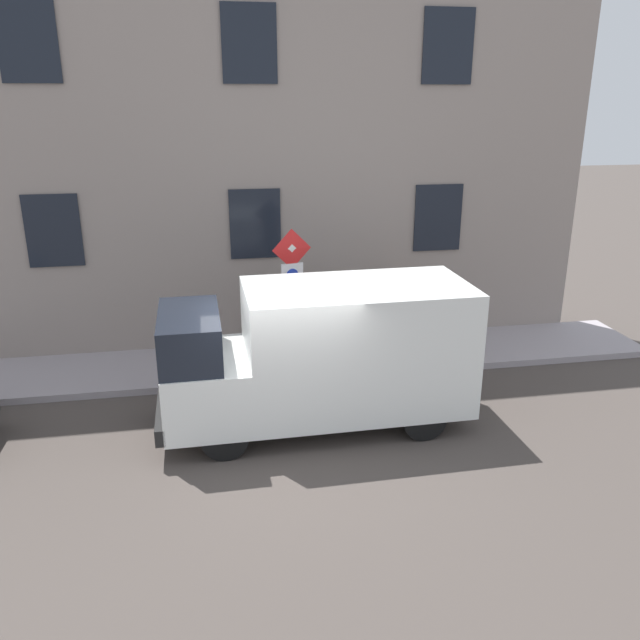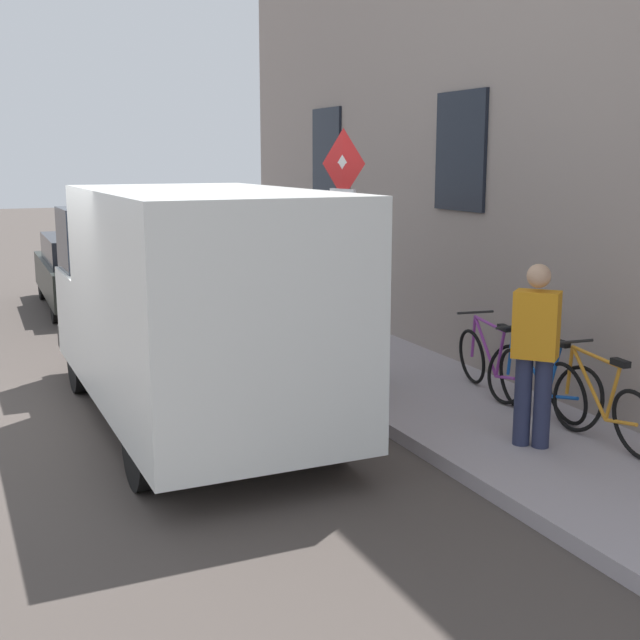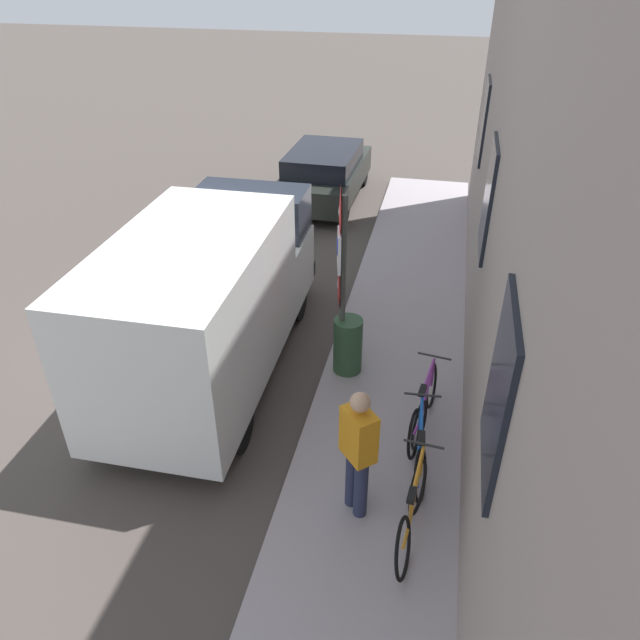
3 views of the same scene
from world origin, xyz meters
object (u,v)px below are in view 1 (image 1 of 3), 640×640
at_px(bicycle_purple, 331,330).
at_px(litter_bin, 291,350).
at_px(delivery_van, 323,353).
at_px(sign_post_stacked, 292,288).
at_px(bicycle_blue, 368,328).
at_px(bicycle_orange, 405,326).
at_px(pedestrian, 408,312).

distance_m(bicycle_purple, litter_bin, 1.63).
distance_m(delivery_van, litter_bin, 2.20).
height_order(sign_post_stacked, bicycle_purple, sign_post_stacked).
bearing_deg(bicycle_purple, bicycle_blue, -171.63).
bearing_deg(delivery_van, litter_bin, -83.37).
xyz_separation_m(sign_post_stacked, bicycle_orange, (1.37, -2.78, -1.45)).
bearing_deg(delivery_van, bicycle_orange, -128.42).
distance_m(bicycle_blue, bicycle_purple, 0.86).
relative_size(bicycle_purple, litter_bin, 1.90).
relative_size(bicycle_blue, pedestrian, 1.00).
height_order(sign_post_stacked, pedestrian, sign_post_stacked).
distance_m(pedestrian, litter_bin, 2.73).
relative_size(bicycle_orange, bicycle_blue, 1.00).
relative_size(bicycle_orange, pedestrian, 1.00).
relative_size(bicycle_blue, bicycle_purple, 1.01).
bearing_deg(bicycle_blue, sign_post_stacked, 32.10).
height_order(bicycle_orange, bicycle_purple, same).
height_order(bicycle_purple, pedestrian, pedestrian).
xyz_separation_m(sign_post_stacked, bicycle_purple, (1.37, -1.05, -1.45)).
relative_size(delivery_van, bicycle_orange, 3.12).
xyz_separation_m(delivery_van, litter_bin, (2.05, 0.26, -0.74)).
bearing_deg(litter_bin, bicycle_orange, -66.34).
bearing_deg(sign_post_stacked, litter_bin, 5.74).
relative_size(sign_post_stacked, bicycle_purple, 1.68).
bearing_deg(pedestrian, bicycle_blue, -174.97).
bearing_deg(sign_post_stacked, delivery_van, -172.52).
xyz_separation_m(bicycle_blue, litter_bin, (-1.22, 1.93, 0.08)).
xyz_separation_m(bicycle_blue, bicycle_purple, (0.00, 0.86, 0.00)).
bearing_deg(bicycle_orange, bicycle_purple, 5.45).
height_order(delivery_van, bicycle_purple, delivery_van).
bearing_deg(bicycle_blue, delivery_van, 59.55).
xyz_separation_m(delivery_van, bicycle_orange, (3.27, -2.53, -0.82)).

